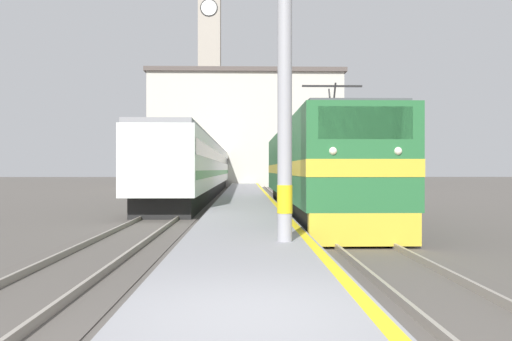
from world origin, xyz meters
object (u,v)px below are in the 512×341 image
Objects in this scene: passenger_train at (202,168)px; catenary_mast at (287,72)px; clock_tower at (210,75)px; locomotive_train at (313,170)px.

passenger_train is 28.61m from catenary_mast.
passenger_train is 1.34× the size of clock_tower.
clock_tower is (-6.00, 62.71, 11.83)m from catenary_mast.
passenger_train is at bearing 98.49° from catenary_mast.
clock_tower is (-8.03, 52.01, 13.93)m from locomotive_train.
locomotive_train is at bearing 79.23° from catenary_mast.
locomotive_train is 2.52× the size of catenary_mast.
locomotive_train is 0.46× the size of passenger_train.
passenger_train is at bearing 109.63° from locomotive_train.
locomotive_train is at bearing -70.37° from passenger_train.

